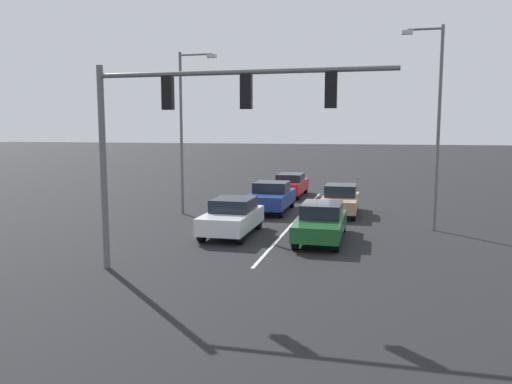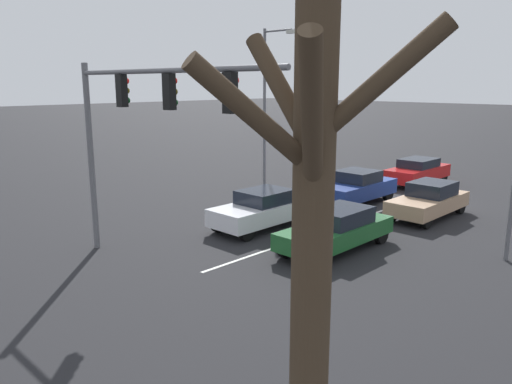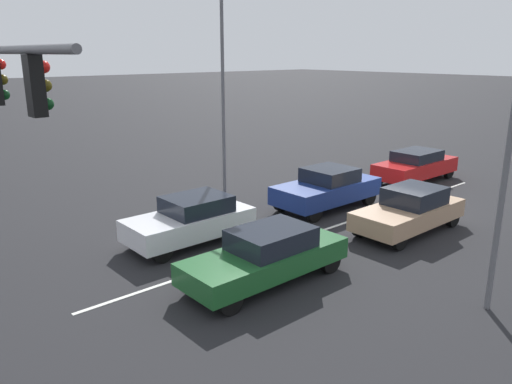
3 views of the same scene
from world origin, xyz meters
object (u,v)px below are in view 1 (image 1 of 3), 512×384
(car_darkgreen_leftlane_front, at_px, (321,221))
(traffic_signal_gantry, at_px, (190,117))
(car_tan_leftlane_second, at_px, (340,200))
(car_navy_midlane_second, at_px, (271,197))
(car_white_midlane_front, at_px, (232,216))
(car_red_midlane_third, at_px, (290,184))
(street_lamp_right_shoulder, at_px, (185,122))
(street_lamp_left_shoulder, at_px, (435,116))

(car_darkgreen_leftlane_front, relative_size, traffic_signal_gantry, 0.53)
(car_tan_leftlane_second, bearing_deg, car_navy_midlane_second, 1.36)
(car_white_midlane_front, distance_m, car_navy_midlane_second, 6.11)
(car_white_midlane_front, relative_size, car_red_midlane_third, 0.88)
(car_navy_midlane_second, distance_m, car_red_midlane_third, 6.34)
(car_red_midlane_third, height_order, street_lamp_right_shoulder, street_lamp_right_shoulder)
(traffic_signal_gantry, bearing_deg, street_lamp_left_shoulder, -131.68)
(car_darkgreen_leftlane_front, height_order, car_navy_midlane_second, car_navy_midlane_second)
(car_red_midlane_third, bearing_deg, car_tan_leftlane_second, 120.34)
(car_red_midlane_third, bearing_deg, street_lamp_left_shoulder, 129.04)
(car_darkgreen_leftlane_front, bearing_deg, traffic_signal_gantry, 59.80)
(car_tan_leftlane_second, height_order, street_lamp_left_shoulder, street_lamp_left_shoulder)
(car_darkgreen_leftlane_front, distance_m, street_lamp_right_shoulder, 9.48)
(car_white_midlane_front, height_order, car_tan_leftlane_second, car_tan_leftlane_second)
(car_red_midlane_third, bearing_deg, car_darkgreen_leftlane_front, 105.04)
(car_tan_leftlane_second, bearing_deg, car_darkgreen_leftlane_front, 87.30)
(traffic_signal_gantry, distance_m, street_lamp_left_shoulder, 11.48)
(street_lamp_left_shoulder, bearing_deg, car_red_midlane_third, -50.96)
(car_darkgreen_leftlane_front, height_order, street_lamp_right_shoulder, street_lamp_right_shoulder)
(car_darkgreen_leftlane_front, height_order, traffic_signal_gantry, traffic_signal_gantry)
(traffic_signal_gantry, bearing_deg, car_darkgreen_leftlane_front, -120.20)
(car_white_midlane_front, bearing_deg, street_lamp_right_shoulder, -49.46)
(traffic_signal_gantry, bearing_deg, car_tan_leftlane_second, -106.67)
(car_white_midlane_front, xyz_separation_m, car_tan_leftlane_second, (-3.97, -6.18, -0.02))
(car_white_midlane_front, height_order, traffic_signal_gantry, traffic_signal_gantry)
(car_navy_midlane_second, bearing_deg, car_white_midlane_front, 86.63)
(car_darkgreen_leftlane_front, bearing_deg, street_lamp_right_shoulder, -30.95)
(car_navy_midlane_second, xyz_separation_m, traffic_signal_gantry, (-0.06, 11.78, 3.90))
(car_tan_leftlane_second, bearing_deg, traffic_signal_gantry, 73.33)
(car_white_midlane_front, bearing_deg, car_tan_leftlane_second, -122.71)
(street_lamp_left_shoulder, bearing_deg, traffic_signal_gantry, 48.32)
(car_white_midlane_front, distance_m, car_red_midlane_third, 12.44)
(car_navy_midlane_second, relative_size, street_lamp_right_shoulder, 0.54)
(traffic_signal_gantry, relative_size, street_lamp_left_shoulder, 1.02)
(car_tan_leftlane_second, xyz_separation_m, street_lamp_left_shoulder, (-4.08, 3.29, 4.14))
(street_lamp_left_shoulder, bearing_deg, car_darkgreen_leftlane_front, 34.23)
(traffic_signal_gantry, bearing_deg, car_red_midlane_third, -89.66)
(street_lamp_right_shoulder, bearing_deg, car_navy_midlane_second, -156.87)
(car_white_midlane_front, height_order, car_darkgreen_leftlane_front, car_white_midlane_front)
(car_darkgreen_leftlane_front, distance_m, street_lamp_left_shoulder, 6.72)
(car_white_midlane_front, xyz_separation_m, traffic_signal_gantry, (-0.42, 5.68, 3.93))
(traffic_signal_gantry, bearing_deg, car_white_midlane_front, -85.79)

